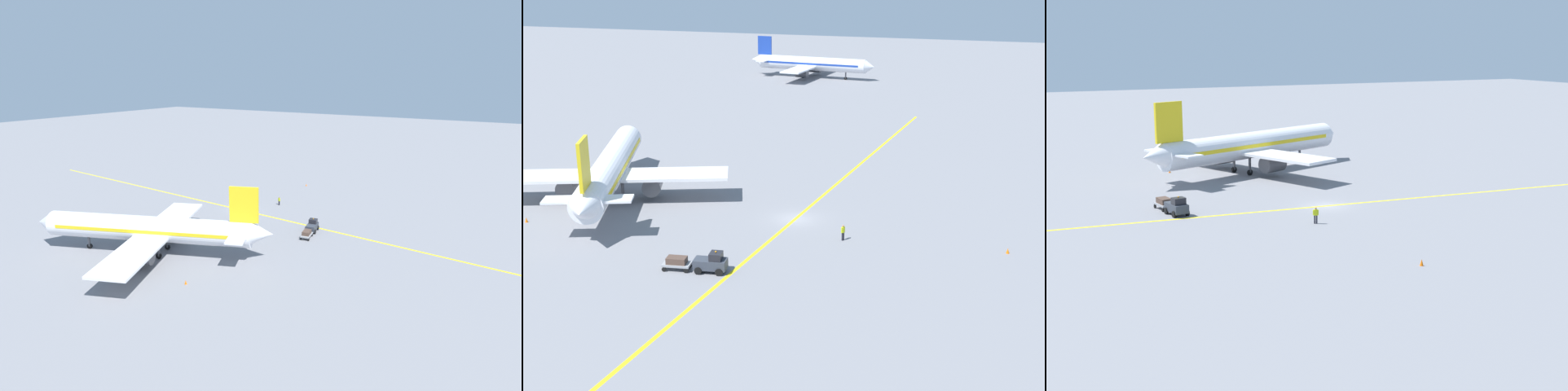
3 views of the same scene
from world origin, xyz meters
TOP-DOWN VIEW (x-y plane):
  - ground_plane at (0.00, 0.00)m, footprint 400.00×400.00m
  - apron_yellow_centreline at (0.00, 0.00)m, footprint 9.24×119.70m
  - airplane_at_gate at (-23.13, -0.04)m, footprint 27.92×34.06m
  - airplane_distant_taxiing at (-27.22, 98.64)m, footprint 31.99×25.49m
  - baggage_tug_dark at (-3.00, -16.11)m, footprint 3.20×2.15m
  - baggage_cart_trailing at (-6.26, -16.62)m, footprint 2.79×1.79m
  - ground_crew_worker at (6.55, -4.57)m, footprint 0.34×0.55m
  - traffic_cone_near_nose at (22.72, -2.92)m, footprint 0.32×0.32m
  - traffic_cone_mid_apron at (-27.66, -10.24)m, footprint 0.32×0.32m

SIDE VIEW (x-z plane):
  - ground_plane at x=0.00m, z-range 0.00..0.00m
  - apron_yellow_centreline at x=0.00m, z-range 0.00..0.01m
  - traffic_cone_near_nose at x=22.72m, z-range 0.00..0.55m
  - traffic_cone_mid_apron at x=-27.66m, z-range 0.00..0.55m
  - baggage_cart_trailing at x=-6.26m, z-range 0.14..1.38m
  - baggage_tug_dark at x=-3.00m, z-range -0.15..1.96m
  - ground_crew_worker at x=6.55m, z-range 0.07..1.75m
  - airplane_distant_taxiing at x=-27.22m, z-range -1.43..8.11m
  - airplane_at_gate at x=-23.13m, z-range -1.59..9.01m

